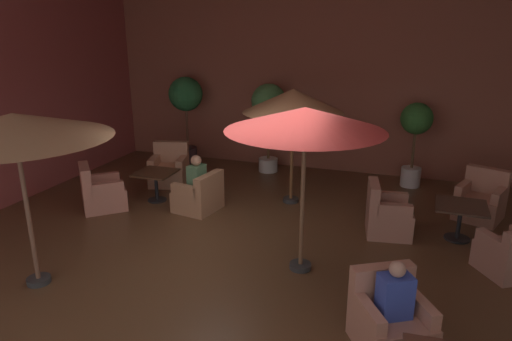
# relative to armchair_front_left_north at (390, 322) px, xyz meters

# --- Properties ---
(ground_plane) EXTENTS (10.53, 10.12, 0.02)m
(ground_plane) POSITION_rel_armchair_front_left_north_xyz_m (-2.19, 1.38, -0.32)
(ground_plane) COLOR brown
(wall_back_brick) EXTENTS (10.53, 0.08, 4.15)m
(wall_back_brick) POSITION_rel_armchair_front_left_north_xyz_m (-2.19, 6.40, 1.76)
(wall_back_brick) COLOR brown
(wall_back_brick) RESTS_ON ground_plane
(armchair_front_left_north) EXTENTS (1.01, 1.02, 0.86)m
(armchair_front_left_north) POSITION_rel_armchair_front_left_north_xyz_m (0.00, 0.00, 0.00)
(armchair_front_left_north) COLOR #BA775E
(armchair_front_left_north) RESTS_ON ground_plane
(cafe_table_front_right) EXTENTS (0.75, 0.75, 0.61)m
(cafe_table_front_right) POSITION_rel_armchair_front_left_north_xyz_m (-4.74, 3.11, 0.17)
(cafe_table_front_right) COLOR black
(cafe_table_front_right) RESTS_ON ground_plane
(armchair_front_right_north) EXTENTS (1.07, 1.07, 0.91)m
(armchair_front_right_north) POSITION_rel_armchair_front_left_north_xyz_m (-5.53, 2.38, 0.01)
(armchair_front_right_north) COLOR #BE7660
(armchair_front_right_north) RESTS_ON ground_plane
(armchair_front_right_east) EXTENTS (0.85, 0.90, 0.77)m
(armchair_front_right_east) POSITION_rel_armchair_front_left_north_xyz_m (-3.70, 2.92, -0.02)
(armchair_front_right_east) COLOR #B37C57
(armchair_front_right_east) RESTS_ON ground_plane
(armchair_front_right_south) EXTENTS (0.95, 0.93, 0.92)m
(armchair_front_right_south) POSITION_rel_armchair_front_left_north_xyz_m (-5.02, 4.14, 0.02)
(armchair_front_right_south) COLOR tan
(armchair_front_right_south) RESTS_ON ground_plane
(cafe_table_mid_center) EXTENTS (0.83, 0.83, 0.61)m
(cafe_table_mid_center) POSITION_rel_armchair_front_left_north_xyz_m (0.94, 3.16, 0.17)
(cafe_table_mid_center) COLOR black
(cafe_table_mid_center) RESTS_ON ground_plane
(armchair_mid_center_north) EXTENTS (0.82, 0.81, 0.91)m
(armchair_mid_center_north) POSITION_rel_armchair_front_left_north_xyz_m (-0.22, 2.98, 0.02)
(armchair_mid_center_north) COLOR tan
(armchair_mid_center_north) RESTS_ON ground_plane
(armchair_mid_center_east) EXTENTS (0.97, 0.97, 0.78)m
(armchair_mid_center_east) POSITION_rel_armchair_front_left_north_xyz_m (1.54, 2.16, -0.02)
(armchair_mid_center_east) COLOR tan
(armchair_mid_center_east) RESTS_ON ground_plane
(armchair_mid_center_south) EXTENTS (0.98, 0.99, 0.91)m
(armchair_mid_center_south) POSITION_rel_armchair_front_left_north_xyz_m (1.38, 4.25, 0.02)
(armchair_mid_center_south) COLOR #B7785E
(armchair_mid_center_south) RESTS_ON ground_plane
(patio_umbrella_tall_red) EXTENTS (2.41, 2.41, 2.38)m
(patio_umbrella_tall_red) POSITION_rel_armchair_front_left_north_xyz_m (-4.66, -0.20, 1.89)
(patio_umbrella_tall_red) COLOR #2D2D2D
(patio_umbrella_tall_red) RESTS_ON ground_plane
(patio_umbrella_center_beige) EXTENTS (1.94, 1.94, 2.28)m
(patio_umbrella_center_beige) POSITION_rel_armchair_front_left_north_xyz_m (-2.14, 3.92, 1.73)
(patio_umbrella_center_beige) COLOR #2D2D2D
(patio_umbrella_center_beige) RESTS_ON ground_plane
(patio_umbrella_near_wall) EXTENTS (2.18, 2.18, 2.39)m
(patio_umbrella_near_wall) POSITION_rel_armchair_front_left_north_xyz_m (-1.32, 1.36, 1.90)
(patio_umbrella_near_wall) COLOR #2D2D2D
(patio_umbrella_near_wall) RESTS_ON ground_plane
(potted_tree_left_corner) EXTENTS (0.68, 0.68, 1.87)m
(potted_tree_left_corner) POSITION_rel_armchair_front_left_north_xyz_m (0.14, 5.72, 0.95)
(potted_tree_left_corner) COLOR silver
(potted_tree_left_corner) RESTS_ON ground_plane
(potted_tree_mid_left) EXTENTS (0.86, 0.86, 2.22)m
(potted_tree_mid_left) POSITION_rel_armchair_front_left_north_xyz_m (-5.39, 5.81, 1.29)
(potted_tree_mid_left) COLOR #3F2B2E
(potted_tree_mid_left) RESTS_ON ground_plane
(potted_tree_mid_right) EXTENTS (0.83, 0.83, 2.14)m
(potted_tree_mid_right) POSITION_rel_armchair_front_left_north_xyz_m (-3.19, 5.75, 1.24)
(potted_tree_mid_right) COLOR beige
(potted_tree_mid_right) RESTS_ON ground_plane
(patron_by_window) EXTENTS (0.42, 0.38, 0.65)m
(patron_by_window) POSITION_rel_armchair_front_left_north_xyz_m (0.02, -0.04, 0.39)
(patron_by_window) COLOR #31439D
(patron_by_window) RESTS_ON ground_plane
(patron_with_friend) EXTENTS (0.30, 0.37, 0.69)m
(patron_with_friend) POSITION_rel_armchair_front_left_north_xyz_m (-3.74, 2.93, 0.40)
(patron_with_friend) COLOR #4D734D
(patron_with_friend) RESTS_ON ground_plane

